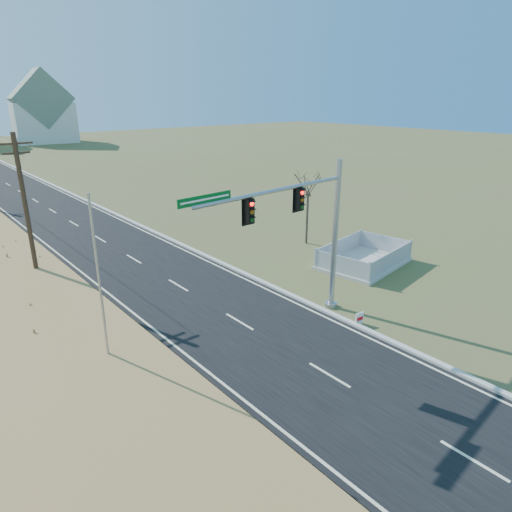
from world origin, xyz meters
The scene contains 10 objects.
ground centered at (0.00, 0.00, 0.00)m, with size 260.00×260.00×0.00m, color #52582A.
road centered at (0.00, 50.00, 0.03)m, with size 8.00×180.00×0.06m, color black.
curb centered at (4.15, 50.00, 0.09)m, with size 0.30×180.00×0.18m, color #B2AFA8.
utility_pole_near centered at (-6.50, 15.00, 4.68)m, with size 1.80×0.26×9.00m.
condo_ne centered at (20.00, 104.00, 6.84)m, with size 14.12×10.51×16.52m.
traffic_signal_mast centered at (3.05, 2.14, 4.79)m, with size 9.92×1.24×7.92m.
fence_enclosure centered at (11.50, 5.20, 0.28)m, with size 6.69×5.08×1.39m.
open_sign centered at (4.50, 0.03, 0.33)m, with size 0.51×0.12×0.63m.
flagpole centered at (-7.00, 3.34, 3.06)m, with size 0.35×0.35×7.67m.
bare_tree centered at (11.93, 10.99, 4.70)m, with size 2.20×2.20×5.83m.
Camera 1 is at (-12.46, -12.33, 10.90)m, focal length 32.00 mm.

